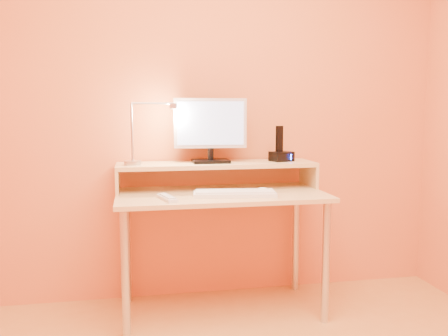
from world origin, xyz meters
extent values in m
cube|color=#DC7344|center=(0.00, 1.50, 1.25)|extent=(3.00, 0.04, 2.50)
cylinder|color=silver|center=(-0.55, 0.93, 0.35)|extent=(0.04, 0.04, 0.69)
cylinder|color=silver|center=(0.55, 0.93, 0.35)|extent=(0.04, 0.04, 0.69)
cylinder|color=silver|center=(-0.55, 1.43, 0.35)|extent=(0.04, 0.04, 0.69)
cylinder|color=silver|center=(0.55, 1.43, 0.35)|extent=(0.04, 0.04, 0.69)
cube|color=tan|center=(0.00, 1.18, 0.71)|extent=(1.20, 0.60, 0.02)
cube|color=tan|center=(-0.59, 1.33, 0.79)|extent=(0.02, 0.30, 0.14)
cube|color=tan|center=(0.59, 1.33, 0.79)|extent=(0.02, 0.30, 0.14)
cube|color=tan|center=(0.00, 1.33, 0.87)|extent=(1.20, 0.30, 0.02)
cube|color=black|center=(-0.04, 1.33, 0.89)|extent=(0.22, 0.16, 0.02)
cylinder|color=black|center=(-0.04, 1.33, 0.93)|extent=(0.04, 0.04, 0.07)
cube|color=silver|center=(-0.04, 1.34, 1.12)|extent=(0.44, 0.07, 0.30)
cube|color=black|center=(-0.04, 1.36, 1.12)|extent=(0.39, 0.04, 0.25)
cube|color=#A0BCF9|center=(-0.04, 1.32, 1.12)|extent=(0.40, 0.04, 0.26)
cylinder|color=silver|center=(-0.50, 1.30, 0.89)|extent=(0.10, 0.10, 0.02)
cylinder|color=silver|center=(-0.50, 1.30, 1.07)|extent=(0.01, 0.01, 0.33)
cylinder|color=silver|center=(-0.38, 1.30, 1.24)|extent=(0.24, 0.01, 0.01)
cylinder|color=silver|center=(-0.26, 1.30, 1.22)|extent=(0.04, 0.04, 0.03)
cylinder|color=#FFEAC6|center=(-0.26, 1.30, 1.20)|extent=(0.03, 0.03, 0.00)
cube|color=black|center=(0.41, 1.33, 0.91)|extent=(0.16, 0.14, 0.06)
cube|color=black|center=(0.39, 1.33, 1.02)|extent=(0.05, 0.04, 0.16)
cube|color=#2255FF|center=(0.45, 1.28, 0.91)|extent=(0.01, 0.00, 0.04)
cube|color=silver|center=(0.05, 1.06, 0.73)|extent=(0.47, 0.21, 0.02)
ellipsoid|color=white|center=(0.23, 1.09, 0.74)|extent=(0.09, 0.12, 0.04)
cube|color=silver|center=(-0.32, 1.02, 0.73)|extent=(0.10, 0.21, 0.02)
camera|label=1|loc=(-0.48, -1.45, 1.19)|focal=37.49mm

